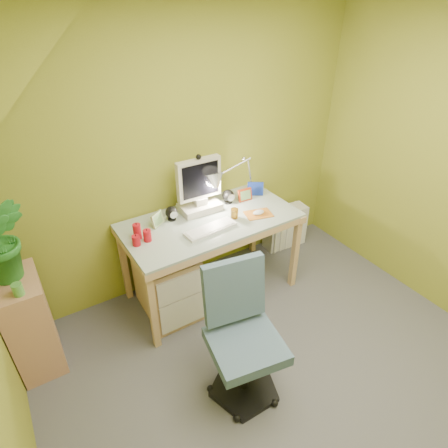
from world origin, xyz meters
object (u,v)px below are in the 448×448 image
potted_plant (2,240)px  task_chair (246,345)px  side_ledge (30,324)px  radiator (285,227)px  monitor (199,182)px  desk (211,257)px  desk_lamp (245,167)px

potted_plant → task_chair: bearing=-42.7°
potted_plant → task_chair: potted_plant is taller
side_ledge → radiator: 2.51m
monitor → potted_plant: potted_plant is taller
monitor → side_ledge: monitor is taller
monitor → radiator: monitor is taller
monitor → side_ledge: (-1.46, -0.18, -0.65)m
desk → task_chair: size_ratio=1.57×
desk_lamp → task_chair: desk_lamp is taller
task_chair → desk_lamp: bearing=66.2°
monitor → task_chair: 1.34m
task_chair → desk: bearing=81.7°
desk_lamp → radiator: bearing=9.1°
monitor → desk_lamp: size_ratio=0.92×
monitor → desk: bearing=-89.6°
desk → monitor: 0.67m
monitor → task_chair: bearing=-104.7°
monitor → potted_plant: 1.45m
monitor → desk_lamp: (0.45, 0.00, 0.02)m
desk → task_chair: bearing=-108.6°
desk → potted_plant: potted_plant is taller
desk → desk_lamp: bearing=20.8°
monitor → task_chair: (-0.31, -1.17, -0.57)m
potted_plant → radiator: 2.62m
radiator → desk: bearing=-163.4°
side_ledge → radiator: size_ratio=1.73×
desk → potted_plant: size_ratio=2.46×
desk_lamp → side_ledge: size_ratio=0.75×
desk → desk_lamp: desk_lamp is taller
radiator → desk_lamp: bearing=-171.1°
monitor → potted_plant: (-1.44, -0.13, 0.03)m
task_chair → radiator: (1.35, 1.22, -0.24)m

